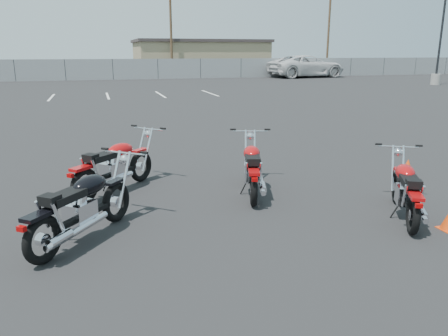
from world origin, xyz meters
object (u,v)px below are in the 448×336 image
object	(u,v)px
motorcycle_second_black	(83,207)
motorcycle_rear_red	(406,190)
motorcycle_front_red	(115,166)
white_van	(307,60)
motorcycle_third_red	(252,168)

from	to	relation	value
motorcycle_second_black	motorcycle_rear_red	xyz separation A→B (m)	(4.65, -0.49, -0.04)
motorcycle_front_red	white_van	distance (m)	37.24
motorcycle_front_red	white_van	size ratio (longest dim) A/B	0.21
white_van	motorcycle_rear_red	bearing A→B (deg)	148.13
motorcycle_second_black	motorcycle_front_red	bearing A→B (deg)	76.03
motorcycle_third_red	white_van	bearing A→B (deg)	61.87
motorcycle_second_black	white_van	distance (m)	39.23
motorcycle_second_black	motorcycle_rear_red	world-z (taller)	motorcycle_second_black
motorcycle_rear_red	motorcycle_front_red	bearing A→B (deg)	148.77
motorcycle_third_red	white_van	world-z (taller)	white_van
motorcycle_second_black	motorcycle_third_red	distance (m)	3.11
white_van	motorcycle_front_red	bearing A→B (deg)	140.69
motorcycle_second_black	motorcycle_third_red	xyz separation A→B (m)	(2.83, 1.27, -0.02)
motorcycle_third_red	white_van	xyz separation A→B (m)	(17.31, 32.37, 1.20)
motorcycle_second_black	white_van	size ratio (longest dim) A/B	0.22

